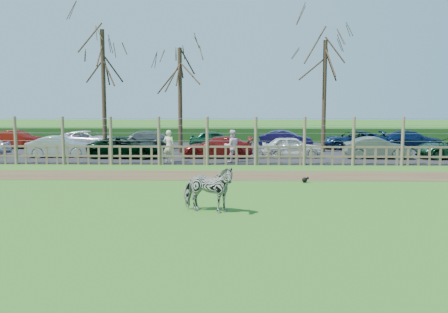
{
  "coord_description": "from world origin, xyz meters",
  "views": [
    {
      "loc": [
        1.5,
        -17.58,
        3.5
      ],
      "look_at": [
        1.0,
        2.5,
        1.1
      ],
      "focal_mm": 40.0,
      "sensor_mm": 36.0,
      "label": 1
    }
  ],
  "objects_px": {
    "tree_mid": "(180,75)",
    "car_10": "(215,139)",
    "zebra": "(208,189)",
    "tree_left": "(103,61)",
    "car_2": "(126,147)",
    "visitor_a": "(169,146)",
    "crow": "(305,180)",
    "car_13": "(411,140)",
    "car_1": "(60,147)",
    "car_7": "(17,139)",
    "car_11": "(286,139)",
    "car_12": "(353,140)",
    "tree_right": "(325,69)",
    "car_9": "(140,140)",
    "car_4": "(292,147)",
    "car_3": "(217,147)",
    "car_5": "(377,148)",
    "car_8": "(87,140)",
    "visitor_b": "(232,146)"
  },
  "relations": [
    {
      "from": "car_9",
      "to": "car_13",
      "type": "xyz_separation_m",
      "value": [
        18.28,
        0.54,
        0.0
      ]
    },
    {
      "from": "zebra",
      "to": "car_3",
      "type": "distance_m",
      "value": 13.59
    },
    {
      "from": "car_1",
      "to": "car_12",
      "type": "bearing_deg",
      "value": -81.26
    },
    {
      "from": "tree_mid",
      "to": "visitor_a",
      "type": "distance_m",
      "value": 6.21
    },
    {
      "from": "visitor_a",
      "to": "car_10",
      "type": "distance_m",
      "value": 7.91
    },
    {
      "from": "car_2",
      "to": "visitor_b",
      "type": "bearing_deg",
      "value": -102.17
    },
    {
      "from": "visitor_a",
      "to": "car_5",
      "type": "bearing_deg",
      "value": -154.2
    },
    {
      "from": "visitor_a",
      "to": "crow",
      "type": "bearing_deg",
      "value": 152.96
    },
    {
      "from": "tree_right",
      "to": "car_13",
      "type": "distance_m",
      "value": 8.14
    },
    {
      "from": "visitor_a",
      "to": "car_3",
      "type": "xyz_separation_m",
      "value": [
        2.49,
        2.2,
        -0.26
      ]
    },
    {
      "from": "car_4",
      "to": "car_10",
      "type": "distance_m",
      "value": 6.92
    },
    {
      "from": "tree_mid",
      "to": "car_10",
      "type": "height_order",
      "value": "tree_mid"
    },
    {
      "from": "car_1",
      "to": "car_7",
      "type": "bearing_deg",
      "value": 37.41
    },
    {
      "from": "car_11",
      "to": "car_13",
      "type": "distance_m",
      "value": 8.45
    },
    {
      "from": "car_10",
      "to": "car_12",
      "type": "xyz_separation_m",
      "value": [
        9.28,
        -0.37,
        0.0
      ]
    },
    {
      "from": "tree_left",
      "to": "car_4",
      "type": "height_order",
      "value": "tree_left"
    },
    {
      "from": "zebra",
      "to": "car_1",
      "type": "height_order",
      "value": "zebra"
    },
    {
      "from": "tree_right",
      "to": "zebra",
      "type": "distance_m",
      "value": 18.41
    },
    {
      "from": "visitor_b",
      "to": "car_1",
      "type": "distance_m",
      "value": 10.26
    },
    {
      "from": "car_3",
      "to": "car_5",
      "type": "relative_size",
      "value": 1.14
    },
    {
      "from": "crow",
      "to": "car_12",
      "type": "bearing_deg",
      "value": 69.22
    },
    {
      "from": "tree_right",
      "to": "car_5",
      "type": "relative_size",
      "value": 2.02
    },
    {
      "from": "visitor_b",
      "to": "car_9",
      "type": "distance_m",
      "value": 9.23
    },
    {
      "from": "zebra",
      "to": "car_10",
      "type": "xyz_separation_m",
      "value": [
        -0.58,
        19.0,
        -0.08
      ]
    },
    {
      "from": "car_7",
      "to": "car_11",
      "type": "relative_size",
      "value": 1.0
    },
    {
      "from": "tree_left",
      "to": "car_2",
      "type": "xyz_separation_m",
      "value": [
        1.68,
        -1.78,
        -4.98
      ]
    },
    {
      "from": "car_7",
      "to": "car_10",
      "type": "relative_size",
      "value": 1.03
    },
    {
      "from": "car_4",
      "to": "car_7",
      "type": "distance_m",
      "value": 18.7
    },
    {
      "from": "car_10",
      "to": "tree_right",
      "type": "bearing_deg",
      "value": -109.89
    },
    {
      "from": "car_4",
      "to": "tree_right",
      "type": "bearing_deg",
      "value": -39.28
    },
    {
      "from": "tree_mid",
      "to": "tree_right",
      "type": "height_order",
      "value": "tree_right"
    },
    {
      "from": "car_2",
      "to": "car_7",
      "type": "relative_size",
      "value": 1.19
    },
    {
      "from": "crow",
      "to": "car_7",
      "type": "xyz_separation_m",
      "value": [
        -17.74,
        13.07,
        0.53
      ]
    },
    {
      "from": "tree_mid",
      "to": "car_13",
      "type": "bearing_deg",
      "value": 10.15
    },
    {
      "from": "zebra",
      "to": "car_13",
      "type": "relative_size",
      "value": 0.41
    },
    {
      "from": "tree_left",
      "to": "car_13",
      "type": "height_order",
      "value": "tree_left"
    },
    {
      "from": "car_2",
      "to": "car_3",
      "type": "relative_size",
      "value": 1.04
    },
    {
      "from": "tree_left",
      "to": "car_2",
      "type": "relative_size",
      "value": 1.82
    },
    {
      "from": "zebra",
      "to": "car_8",
      "type": "distance_m",
      "value": 20.67
    },
    {
      "from": "car_1",
      "to": "car_11",
      "type": "xyz_separation_m",
      "value": [
        13.64,
        5.21,
        0.0
      ]
    },
    {
      "from": "car_5",
      "to": "tree_right",
      "type": "bearing_deg",
      "value": 40.93
    },
    {
      "from": "visitor_b",
      "to": "car_4",
      "type": "xyz_separation_m",
      "value": [
        3.45,
        2.31,
        -0.26
      ]
    },
    {
      "from": "car_9",
      "to": "car_1",
      "type": "bearing_deg",
      "value": -46.07
    },
    {
      "from": "car_7",
      "to": "car_12",
      "type": "bearing_deg",
      "value": -84.51
    },
    {
      "from": "car_8",
      "to": "car_3",
      "type": "bearing_deg",
      "value": -111.75
    },
    {
      "from": "visitor_b",
      "to": "tree_left",
      "type": "bearing_deg",
      "value": -41.89
    },
    {
      "from": "visitor_a",
      "to": "car_4",
      "type": "relative_size",
      "value": 0.49
    },
    {
      "from": "tree_left",
      "to": "car_2",
      "type": "height_order",
      "value": "tree_left"
    },
    {
      "from": "car_7",
      "to": "car_12",
      "type": "relative_size",
      "value": 0.84
    },
    {
      "from": "visitor_a",
      "to": "car_9",
      "type": "height_order",
      "value": "visitor_a"
    }
  ]
}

